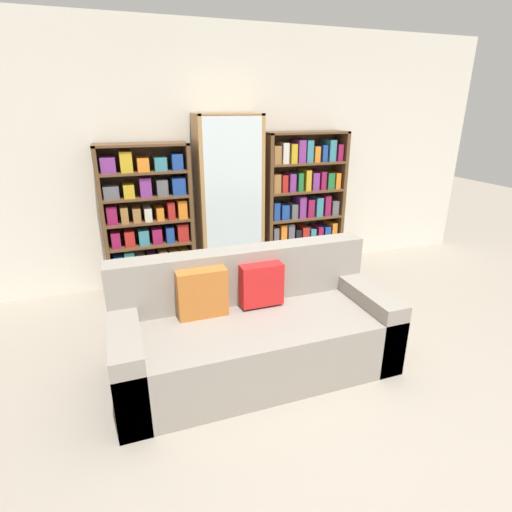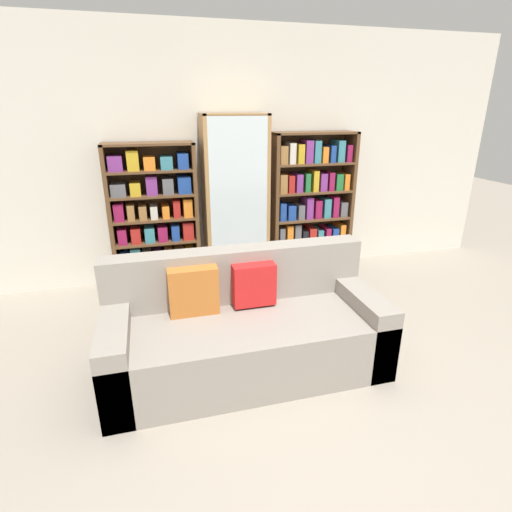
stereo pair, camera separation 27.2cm
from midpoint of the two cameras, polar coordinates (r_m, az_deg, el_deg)
name	(u,v)px [view 2 (the right image)]	position (r m, az deg, el deg)	size (l,w,h in m)	color
ground_plane	(329,419)	(2.84, 13.34, -21.83)	(16.00, 16.00, 0.00)	gray
wall_back	(237,158)	(4.59, -0.93, 13.85)	(6.46, 0.06, 2.70)	silver
couch	(245,331)	(3.05, 0.95, -10.68)	(2.03, 0.86, 0.87)	gray
bookshelf_left	(155,221)	(4.37, -12.53, 4.90)	(0.91, 0.32, 1.55)	brown
display_cabinet	(235,201)	(4.43, -1.20, 7.83)	(0.69, 0.36, 1.83)	#AD7F4C
bookshelf_right	(310,208)	(4.76, 9.40, 6.80)	(0.96, 0.32, 1.63)	brown
wine_bottle	(313,282)	(4.29, 10.02, -3.69)	(0.08, 0.08, 0.36)	#192333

